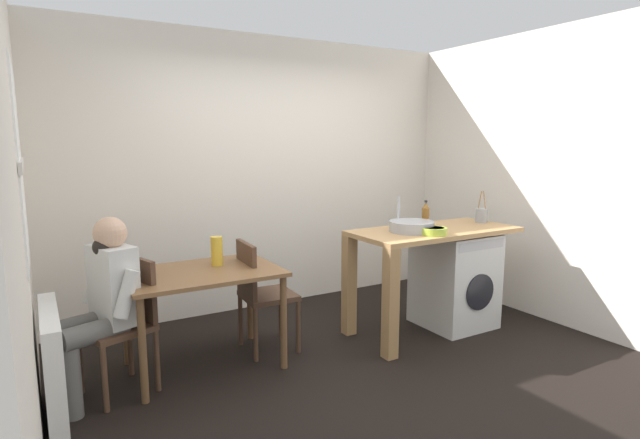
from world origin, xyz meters
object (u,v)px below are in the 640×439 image
bottle_tall_green (425,215)px  chair_person_seat (126,317)px  seated_person (101,299)px  mixing_bowl (434,231)px  washing_machine (454,279)px  dining_table (202,283)px  vase (217,251)px  utensil_crock (481,215)px  chair_opposite (260,290)px

bottle_tall_green → chair_person_seat: bearing=177.4°
seated_person → mixing_bowl: seated_person is taller
washing_machine → bottle_tall_green: (-0.28, 0.10, 0.60)m
bottle_tall_green → dining_table: bearing=174.4°
dining_table → washing_machine: size_ratio=1.28×
seated_person → mixing_bowl: (2.50, -0.36, 0.28)m
chair_person_seat → vase: 0.80m
mixing_bowl → vase: mixing_bowl is taller
chair_person_seat → washing_machine: bearing=-113.1°
washing_machine → utensil_crock: utensil_crock is taller
utensil_crock → bottle_tall_green: bearing=175.6°
dining_table → utensil_crock: 2.66m
washing_machine → bottle_tall_green: size_ratio=3.54×
chair_person_seat → vase: vase is taller
chair_opposite → washing_machine: 1.82m
seated_person → vase: (0.85, 0.23, 0.18)m
dining_table → bottle_tall_green: bearing=-5.6°
chair_person_seat → chair_opposite: (1.03, 0.13, 0.00)m
chair_person_seat → utensil_crock: 3.21m
bottle_tall_green → vase: bottle_tall_green is taller
chair_opposite → bottle_tall_green: bottle_tall_green is taller
dining_table → chair_opposite: chair_opposite is taller
seated_person → utensil_crock: utensil_crock is taller
washing_machine → bottle_tall_green: 0.67m
utensil_crock → vase: 2.50m
chair_opposite → vase: size_ratio=4.02×
chair_person_seat → washing_machine: chair_person_seat is taller
dining_table → washing_machine: washing_machine is taller
chair_person_seat → utensil_crock: bearing=-111.7°
chair_opposite → utensil_crock: bearing=84.8°
chair_person_seat → vase: size_ratio=4.02×
dining_table → chair_opposite: bearing=6.4°
chair_opposite → bottle_tall_green: bearing=83.3°
dining_table → chair_opposite: 0.50m
vase → mixing_bowl: bearing=-19.8°
chair_person_seat → utensil_crock: (3.17, -0.17, 0.48)m
dining_table → chair_opposite: (0.48, 0.05, -0.14)m
chair_person_seat → washing_machine: size_ratio=1.05×
washing_machine → chair_person_seat: bearing=175.5°
chair_person_seat → chair_opposite: bearing=-101.5°
vase → chair_person_seat: bearing=-165.9°
chair_person_seat → dining_table: bearing=-100.8°
dining_table → seated_person: seated_person is taller
bottle_tall_green → mixing_bowl: 0.36m
washing_machine → vase: 2.18m
seated_person → bottle_tall_green: (2.67, -0.06, 0.36)m
chair_opposite → utensil_crock: (2.15, -0.30, 0.48)m
washing_machine → utensil_crock: bearing=8.1°
dining_table → utensil_crock: utensil_crock is taller
chair_person_seat → bottle_tall_green: size_ratio=3.71×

